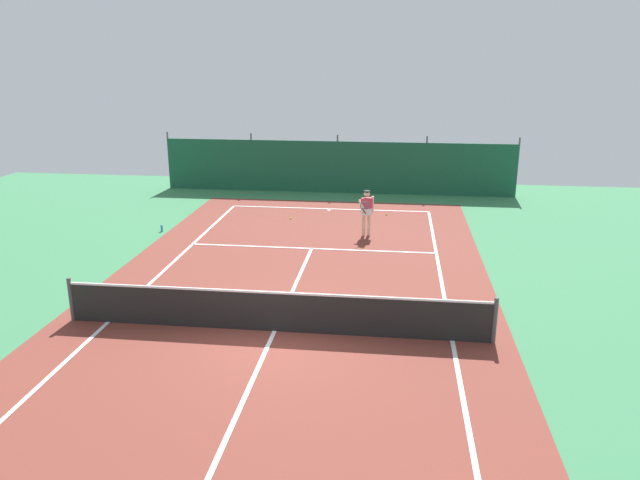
{
  "coord_description": "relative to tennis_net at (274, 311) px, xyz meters",
  "views": [
    {
      "loc": [
        2.68,
        -12.93,
        6.26
      ],
      "look_at": [
        0.52,
        4.51,
        0.9
      ],
      "focal_mm": 34.44,
      "sensor_mm": 36.0,
      "label": 1
    }
  ],
  "objects": [
    {
      "name": "ground_plane",
      "position": [
        0.0,
        0.0,
        -0.51
      ],
      "size": [
        36.0,
        36.0,
        0.0
      ],
      "primitive_type": "plane",
      "color": "#387A4C"
    },
    {
      "name": "water_bottle",
      "position": [
        -5.75,
        7.81,
        -0.39
      ],
      "size": [
        0.08,
        0.08,
        0.24
      ],
      "primitive_type": "cylinder",
      "color": "#338CD8",
      "rests_on": "ground"
    },
    {
      "name": "tennis_ball_near_player",
      "position": [
        2.39,
        11.16,
        -0.48
      ],
      "size": [
        0.07,
        0.07,
        0.07
      ],
      "primitive_type": "sphere",
      "color": "#CCDB33",
      "rests_on": "ground"
    },
    {
      "name": "tennis_net",
      "position": [
        0.0,
        0.0,
        0.0
      ],
      "size": [
        10.12,
        0.1,
        1.1
      ],
      "color": "black",
      "rests_on": "ground"
    },
    {
      "name": "back_fence",
      "position": [
        -0.0,
        15.62,
        0.16
      ],
      "size": [
        16.3,
        0.98,
        2.7
      ],
      "color": "#195138",
      "rests_on": "ground"
    },
    {
      "name": "court_surface",
      "position": [
        0.0,
        0.0,
        -0.51
      ],
      "size": [
        11.02,
        26.6,
        0.01
      ],
      "color": "brown",
      "rests_on": "ground"
    },
    {
      "name": "tennis_ball_midcourt",
      "position": [
        -1.35,
        10.11,
        -0.48
      ],
      "size": [
        0.07,
        0.07,
        0.07
      ],
      "primitive_type": "sphere",
      "color": "#CCDB33",
      "rests_on": "ground"
    },
    {
      "name": "tennis_player",
      "position": [
        1.72,
        8.18,
        0.45
      ],
      "size": [
        0.56,
        0.83,
        1.64
      ],
      "rotation": [
        0.0,
        0.0,
        3.61
      ],
      "color": "beige",
      "rests_on": "ground"
    }
  ]
}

